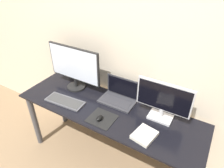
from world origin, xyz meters
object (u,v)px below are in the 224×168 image
(keyboard, at_px, (65,101))
(mouse, at_px, (99,118))
(book, at_px, (144,135))
(laptop, at_px, (119,95))
(monitor_left, at_px, (74,67))
(monitor_right, at_px, (163,100))

(keyboard, bearing_deg, mouse, -5.17)
(book, bearing_deg, keyboard, 179.08)
(laptop, xyz_separation_m, book, (0.41, -0.32, -0.04))
(laptop, xyz_separation_m, keyboard, (-0.45, -0.31, -0.05))
(keyboard, bearing_deg, monitor_left, 104.71)
(keyboard, distance_m, book, 0.85)
(monitor_left, distance_m, mouse, 0.64)
(laptop, height_order, book, laptop)
(monitor_left, relative_size, keyboard, 1.50)
(monitor_left, height_order, keyboard, monitor_left)
(monitor_right, distance_m, mouse, 0.57)
(monitor_left, bearing_deg, monitor_right, -0.00)
(monitor_right, distance_m, laptop, 0.47)
(monitor_left, distance_m, laptop, 0.55)
(monitor_left, bearing_deg, laptop, 4.67)
(book, bearing_deg, laptop, 141.86)
(keyboard, relative_size, mouse, 5.42)
(laptop, bearing_deg, book, -38.14)
(monitor_left, distance_m, keyboard, 0.37)
(monitor_right, distance_m, keyboard, 0.95)
(monitor_left, relative_size, laptop, 1.76)
(keyboard, height_order, mouse, mouse)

